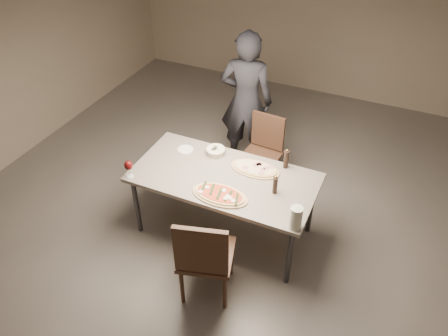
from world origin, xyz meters
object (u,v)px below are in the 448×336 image
at_px(zucchini_pizza, 220,195).
at_px(chair_near, 204,255).
at_px(dining_table, 224,181).
at_px(chair_far, 263,148).
at_px(carafe, 296,218).
at_px(diner, 246,101).
at_px(bread_basket, 216,150).
at_px(ham_pizza, 255,169).
at_px(pepper_mill_left, 286,159).

height_order(zucchini_pizza, chair_near, chair_near).
xyz_separation_m(dining_table, chair_near, (0.19, -0.83, -0.14)).
bearing_deg(dining_table, chair_far, 85.63).
distance_m(zucchini_pizza, carafe, 0.76).
bearing_deg(diner, carafe, 113.74).
bearing_deg(diner, chair_near, 92.37).
height_order(dining_table, bread_basket, bread_basket).
relative_size(zucchini_pizza, chair_near, 0.55).
relative_size(ham_pizza, chair_near, 0.51).
relative_size(zucchini_pizza, chair_far, 0.62).
bearing_deg(carafe, diner, 124.10).
bearing_deg(carafe, zucchini_pizza, 172.39).
xyz_separation_m(ham_pizza, chair_far, (-0.17, 0.73, -0.27)).
relative_size(chair_near, diner, 0.57).
bearing_deg(dining_table, diner, 102.62).
bearing_deg(carafe, dining_table, 155.40).
bearing_deg(chair_near, pepper_mill_left, 59.87).
height_order(zucchini_pizza, ham_pizza, zucchini_pizza).
xyz_separation_m(dining_table, carafe, (0.83, -0.38, 0.17)).
xyz_separation_m(pepper_mill_left, carafe, (0.33, -0.76, 0.01)).
relative_size(pepper_mill_left, chair_far, 0.25).
relative_size(ham_pizza, carafe, 2.28).
bearing_deg(pepper_mill_left, bread_basket, -173.77).
distance_m(bread_basket, chair_near, 1.23).
relative_size(zucchini_pizza, bread_basket, 2.71).
bearing_deg(chair_far, zucchini_pizza, 94.91).
xyz_separation_m(ham_pizza, chair_near, (-0.05, -1.04, -0.21)).
bearing_deg(dining_table, ham_pizza, 42.22).
height_order(bread_basket, chair_near, chair_near).
height_order(ham_pizza, bread_basket, bread_basket).
xyz_separation_m(zucchini_pizza, carafe, (0.74, -0.10, 0.09)).
relative_size(bread_basket, carafe, 0.91).
height_order(carafe, diner, diner).
distance_m(ham_pizza, diner, 1.17).
distance_m(dining_table, bread_basket, 0.39).
distance_m(carafe, chair_far, 1.57).
height_order(bread_basket, carafe, carafe).
bearing_deg(dining_table, pepper_mill_left, 37.17).
bearing_deg(diner, chair_far, 128.27).
distance_m(dining_table, chair_near, 0.86).
relative_size(dining_table, chair_near, 1.81).
bearing_deg(carafe, ham_pizza, 134.71).
bearing_deg(chair_far, chair_near, 98.04).
bearing_deg(chair_far, pepper_mill_left, 131.19).
relative_size(chair_near, chair_far, 1.13).
bearing_deg(chair_far, ham_pizza, 107.08).
relative_size(zucchini_pizza, carafe, 2.46).
relative_size(ham_pizza, diner, 0.29).
relative_size(bread_basket, pepper_mill_left, 0.90).
bearing_deg(chair_near, diner, 87.11).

